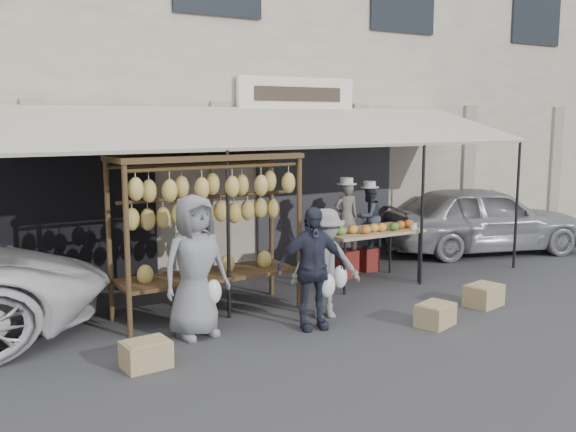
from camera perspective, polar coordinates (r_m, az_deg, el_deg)
name	(u,v)px	position (r m, az deg, el deg)	size (l,w,h in m)	color
ground_plane	(337,329)	(8.51, 4.42, -9.96)	(90.00, 90.00, 0.00)	#2D2D30
shophouse	(157,73)	(13.89, -11.58, 12.33)	(24.00, 6.15, 7.30)	beige
awning	(254,128)	(10.01, -3.06, 7.84)	(10.00, 2.35, 2.92)	#B9B39D
banana_rack	(208,203)	(8.80, -7.09, 1.12)	(2.60, 0.90, 2.24)	#392917
produce_table	(372,232)	(10.61, 7.43, -1.38)	(1.70, 0.90, 1.04)	#9D7D5D
vendor_left	(346,216)	(10.98, 5.19, -0.03)	(0.43, 0.28, 1.17)	slate
vendor_right	(369,217)	(11.54, 7.20, -0.07)	(0.55, 0.43, 1.12)	#363D49
customer_left	(195,266)	(8.06, -8.28, -4.44)	(0.88, 0.57, 1.80)	slate
customer_mid	(312,268)	(8.31, 2.11, -4.66)	(0.94, 0.39, 1.60)	#292B3C
customer_right	(325,264)	(8.78, 3.31, -4.24)	(0.98, 0.56, 1.51)	gray
stool_left	(346,264)	(11.13, 5.14, -4.23)	(0.34, 0.34, 0.48)	maroon
stool_right	(368,259)	(11.68, 7.12, -3.81)	(0.30, 0.30, 0.42)	maroon
crate_near_a	(435,315)	(8.78, 12.96, -8.55)	(0.49, 0.37, 0.30)	tan
crate_near_b	(484,295)	(9.85, 17.00, -6.77)	(0.52, 0.40, 0.31)	tan
crate_far	(146,354)	(7.37, -12.51, -11.91)	(0.50, 0.38, 0.30)	tan
sedan	(482,219)	(13.66, 16.89, -0.22)	(1.65, 4.09, 1.39)	gray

